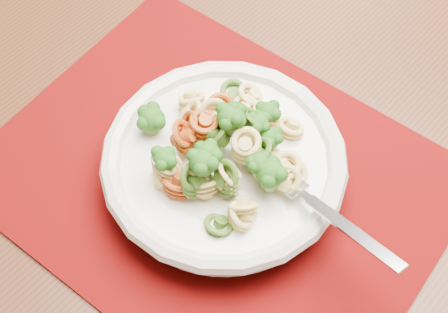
% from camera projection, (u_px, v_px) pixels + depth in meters
% --- Properties ---
extents(dining_table, '(1.39, 1.08, 0.78)m').
position_uv_depth(dining_table, '(244.00, 156.00, 0.80)').
color(dining_table, '#4D2515').
rests_on(dining_table, ground).
extents(placemat, '(0.49, 0.41, 0.00)m').
position_uv_depth(placemat, '(216.00, 179.00, 0.63)').
color(placemat, '#540603').
rests_on(placemat, dining_table).
extents(pasta_bowl, '(0.24, 0.24, 0.05)m').
position_uv_depth(pasta_bowl, '(224.00, 163.00, 0.61)').
color(pasta_bowl, silver).
rests_on(pasta_bowl, placemat).
extents(pasta_broccoli_heap, '(0.20, 0.20, 0.06)m').
position_uv_depth(pasta_broccoli_heap, '(224.00, 153.00, 0.59)').
color(pasta_broccoli_heap, tan).
rests_on(pasta_broccoli_heap, pasta_bowl).
extents(fork, '(0.18, 0.10, 0.08)m').
position_uv_depth(fork, '(291.00, 185.00, 0.57)').
color(fork, silver).
rests_on(fork, pasta_bowl).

